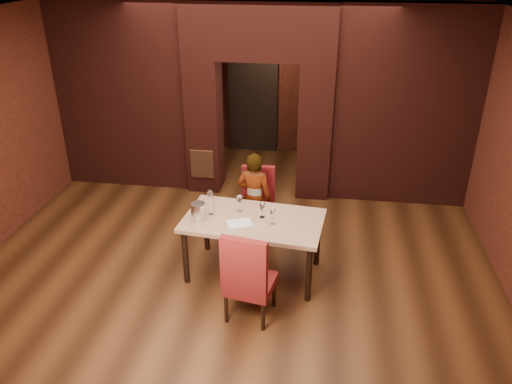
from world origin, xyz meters
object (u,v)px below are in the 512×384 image
person_seated (254,198)px  water_bottle (211,202)px  dining_table (253,246)px  wine_glass_b (262,210)px  wine_glass_a (239,204)px  wine_bucket (198,211)px  chair_near (250,273)px  wine_glass_c (273,217)px  potted_plant (309,223)px  chair_far (257,205)px

person_seated → water_bottle: (-0.45, -0.76, 0.30)m
dining_table → person_seated: (-0.11, 0.82, 0.28)m
person_seated → wine_glass_b: person_seated is taller
person_seated → wine_glass_a: bearing=88.4°
wine_glass_b → wine_bucket: size_ratio=0.90×
water_bottle → wine_glass_a: bearing=18.5°
water_bottle → wine_glass_b: bearing=-0.0°
dining_table → chair_near: bearing=-78.2°
person_seated → dining_table: bearing=104.7°
wine_glass_c → wine_glass_a: bearing=150.7°
dining_table → potted_plant: 1.31m
wine_glass_a → person_seated: bearing=81.6°
wine_glass_c → wine_bucket: bearing=-178.5°
dining_table → wine_glass_a: wine_glass_a is taller
dining_table → potted_plant: dining_table is taller
wine_glass_a → wine_bucket: size_ratio=0.95×
person_seated → wine_glass_a: (-0.10, -0.64, 0.23)m
chair_far → dining_table: bearing=-87.3°
chair_near → wine_bucket: chair_near is taller
wine_glass_c → person_seated: bearing=112.2°
chair_far → wine_bucket: bearing=-122.6°
wine_bucket → water_bottle: size_ratio=0.67×
wine_glass_c → wine_bucket: size_ratio=0.86×
chair_near → potted_plant: bearing=-97.1°
dining_table → wine_bucket: (-0.68, -0.11, 0.52)m
dining_table → water_bottle: water_bottle is taller
wine_bucket → water_bottle: (0.12, 0.17, 0.06)m
person_seated → wine_glass_a: 0.69m
wine_glass_a → wine_bucket: wine_bucket is taller
person_seated → wine_glass_c: 1.00m
chair_far → water_bottle: water_bottle is taller
wine_bucket → water_bottle: bearing=53.9°
dining_table → wine_bucket: bearing=-165.3°
wine_glass_b → water_bottle: 0.67m
wine_glass_b → potted_plant: (0.57, 1.04, -0.74)m
chair_far → chair_near: size_ratio=0.92×
wine_bucket → wine_glass_b: bearing=12.0°
wine_glass_b → potted_plant: size_ratio=0.54×
dining_table → chair_near: (0.09, -0.83, 0.17)m
wine_bucket → wine_glass_a: bearing=31.0°
wine_glass_c → water_bottle: bearing=170.1°
dining_table → wine_glass_b: (0.11, 0.06, 0.51)m
person_seated → water_bottle: person_seated is taller
chair_far → chair_near: bearing=-86.8°
person_seated → wine_glass_c: person_seated is taller
chair_near → potted_plant: chair_near is taller
wine_glass_b → wine_bucket: (-0.79, -0.17, 0.01)m
wine_glass_a → wine_glass_c: wine_glass_a is taller
potted_plant → wine_glass_a: bearing=-133.9°
chair_near → wine_bucket: size_ratio=5.15×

